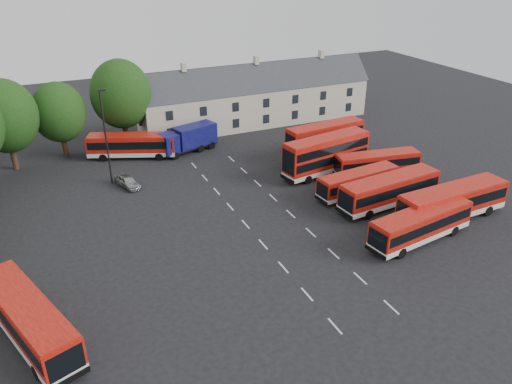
# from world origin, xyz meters

# --- Properties ---
(ground) EXTENTS (140.00, 140.00, 0.00)m
(ground) POSITION_xyz_m (0.00, 0.00, 0.00)
(ground) COLOR black
(ground) RESTS_ON ground
(lane_markings) EXTENTS (5.15, 33.80, 0.01)m
(lane_markings) POSITION_xyz_m (2.50, 2.00, 0.01)
(lane_markings) COLOR beige
(lane_markings) RESTS_ON ground
(terrace_houses) EXTENTS (35.70, 7.13, 10.06)m
(terrace_houses) POSITION_xyz_m (14.00, 30.00, 3.86)
(terrace_houses) COLOR beige
(terrace_houses) RESTS_ON ground
(bus_row_a) EXTENTS (11.18, 3.97, 3.09)m
(bus_row_a) POSITION_xyz_m (13.29, -7.40, 1.86)
(bus_row_a) COLOR silver
(bus_row_a) RESTS_ON ground
(bus_row_b) EXTENTS (12.17, 3.24, 3.42)m
(bus_row_b) POSITION_xyz_m (18.92, -5.45, 2.05)
(bus_row_b) COLOR silver
(bus_row_b) RESTS_ON ground
(bus_row_c) EXTENTS (11.72, 3.65, 3.26)m
(bus_row_c) POSITION_xyz_m (15.06, -0.63, 1.96)
(bus_row_c) COLOR silver
(bus_row_c) RESTS_ON ground
(bus_row_d) EXTENTS (9.84, 3.04, 2.74)m
(bus_row_d) POSITION_xyz_m (13.68, 2.85, 1.65)
(bus_row_d) COLOR silver
(bus_row_d) RESTS_ON ground
(bus_row_e) EXTENTS (10.29, 3.98, 2.84)m
(bus_row_e) POSITION_xyz_m (18.65, 6.15, 1.71)
(bus_row_e) COLOR silver
(bus_row_e) RESTS_ON ground
(bus_dd_south) EXTENTS (11.43, 4.23, 4.58)m
(bus_dd_south) POSITION_xyz_m (13.53, 9.24, 2.61)
(bus_dd_south) COLOR silver
(bus_dd_south) RESTS_ON ground
(bus_dd_north) EXTENTS (10.83, 3.45, 4.36)m
(bus_dd_north) POSITION_xyz_m (16.19, 13.81, 2.49)
(bus_dd_north) COLOR silver
(bus_dd_north) RESTS_ON ground
(bus_west) EXTENTS (6.29, 11.78, 3.27)m
(bus_west) POSITION_xyz_m (-19.68, -6.42, 1.96)
(bus_west) COLOR silver
(bus_west) RESTS_ON ground
(bus_north) EXTENTS (11.06, 6.47, 3.09)m
(bus_north) POSITION_xyz_m (-6.29, 23.71, 1.86)
(bus_north) COLOR silver
(bus_north) RESTS_ON ground
(box_truck) EXTENTS (8.15, 4.48, 3.41)m
(box_truck) POSITION_xyz_m (0.95, 22.68, 1.91)
(box_truck) COLOR black
(box_truck) RESTS_ON ground
(silver_car) EXTENTS (2.63, 4.11, 1.30)m
(silver_car) POSITION_xyz_m (-8.68, 15.30, 0.65)
(silver_car) COLOR #A6A9AE
(silver_car) RESTS_ON ground
(lamppost) EXTENTS (0.75, 0.28, 10.89)m
(lamppost) POSITION_xyz_m (-10.10, 17.02, 5.81)
(lamppost) COLOR black
(lamppost) RESTS_ON ground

